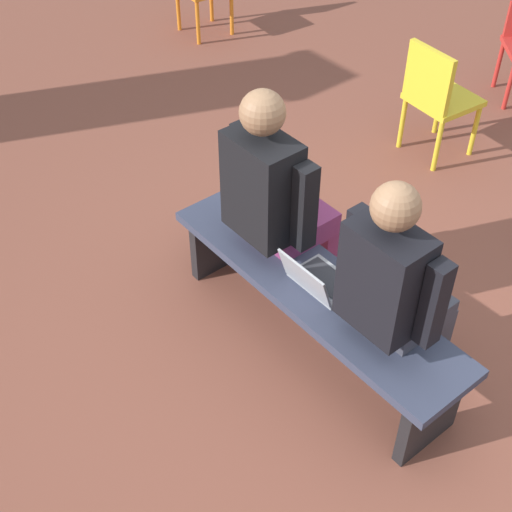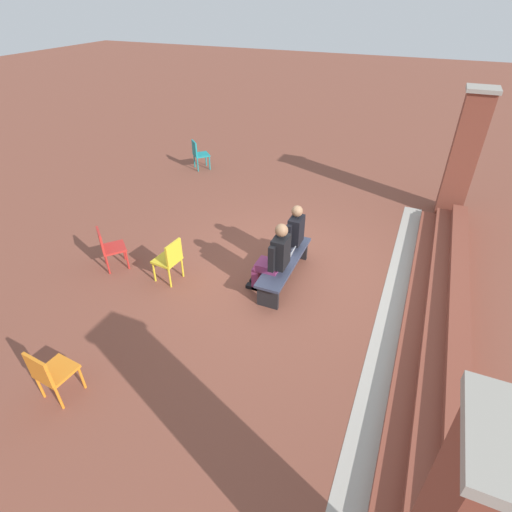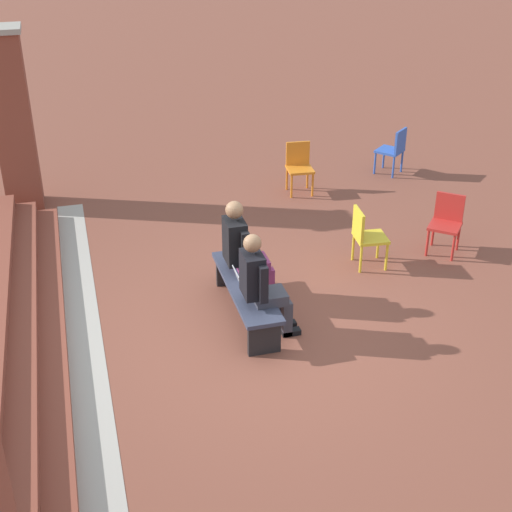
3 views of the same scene
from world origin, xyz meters
name	(u,v)px [view 2 (image 2 of 3)]	position (x,y,z in m)	size (l,w,h in m)	color
ground_plane	(284,268)	(0.00, 0.00, 0.00)	(60.00, 60.00, 0.00)	brown
concrete_strip	(392,307)	(0.35, 2.05, 0.00)	(7.92, 0.40, 0.01)	#A8A399
brick_steps	(442,311)	(0.35, 2.80, 0.18)	(7.12, 0.90, 0.45)	brown
brick_pillar_left_of_steps	(464,155)	(-3.72, 2.80, 1.43)	(0.64, 0.64, 2.83)	brown
bench	(285,264)	(0.35, 0.11, 0.35)	(1.80, 0.44, 0.45)	#33384C
person_student	(290,235)	(-0.10, 0.04, 0.71)	(0.53, 0.67, 1.32)	#383842
person_adult	(274,257)	(0.71, 0.04, 0.73)	(0.56, 0.71, 1.37)	#7F2D5B
laptop	(286,257)	(0.31, 0.12, 0.50)	(0.32, 0.29, 0.21)	#9EA0A5
plastic_chair_by_pillar	(109,246)	(1.26, -3.05, 0.48)	(0.59, 0.59, 0.84)	red
plastic_chair_foreground	(199,153)	(-3.78, -4.04, 0.48)	(0.59, 0.59, 0.84)	teal
plastic_chair_far_left	(170,258)	(1.15, -1.77, 0.48)	(0.46, 0.46, 0.84)	gold
plastic_chair_near_bench_left	(50,372)	(3.89, -1.74, 0.48)	(0.46, 0.46, 0.84)	orange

